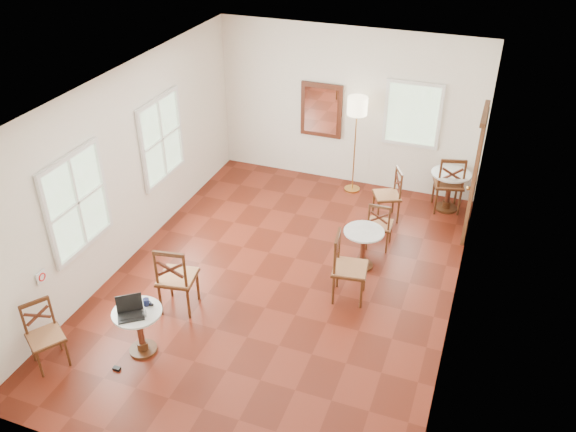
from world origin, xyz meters
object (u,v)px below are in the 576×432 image
object	(u,v)px
chair_mid_a	(380,224)
floor_lamp	(357,113)
chair_mid_b	(348,268)
chair_back_a	(449,183)
cafe_table_near	(139,327)
laptop	(130,310)
cafe_table_back	(449,187)
water_glass	(145,313)
chair_back_b	(388,195)
navy_mug	(146,302)
chair_near_b	(45,335)
cafe_table_mid	(363,245)
chair_near_a	(177,278)
power_adapter	(117,369)
mouse	(151,304)

from	to	relation	value
chair_mid_a	floor_lamp	world-z (taller)	floor_lamp
chair_mid_b	chair_back_a	bearing A→B (deg)	-26.33
chair_mid_b	floor_lamp	xyz separation A→B (m)	(-0.76, 3.15, 1.05)
cafe_table_near	laptop	distance (m)	0.32
cafe_table_back	water_glass	world-z (taller)	water_glass
cafe_table_back	chair_back_b	size ratio (longest dim) A/B	0.78
floor_lamp	navy_mug	size ratio (longest dim) A/B	15.55
chair_mid_b	chair_near_b	bearing A→B (deg)	121.06
cafe_table_mid	chair_back_b	xyz separation A→B (m)	(0.06, 1.55, 0.06)
chair_near_b	laptop	xyz separation A→B (m)	(0.95, 0.52, 0.27)
cafe_table_mid	chair_near_a	bearing A→B (deg)	-139.30
chair_mid_a	chair_mid_b	bearing A→B (deg)	82.92
cafe_table_back	chair_mid_b	size ratio (longest dim) A/B	0.69
cafe_table_mid	chair_near_b	xyz separation A→B (m)	(-3.21, -3.38, 0.04)
chair_near_b	water_glass	xyz separation A→B (m)	(1.14, 0.54, 0.26)
chair_back_a	cafe_table_mid	bearing A→B (deg)	51.35
cafe_table_back	chair_back_b	distance (m)	1.18
cafe_table_back	floor_lamp	world-z (taller)	floor_lamp
navy_mug	water_glass	bearing A→B (deg)	-64.64
power_adapter	chair_near_b	bearing A→B (deg)	-168.93
chair_near_b	navy_mug	size ratio (longest dim) A/B	7.50
water_glass	mouse	bearing A→B (deg)	101.25
chair_back_a	chair_mid_b	bearing A→B (deg)	56.99
cafe_table_near	water_glass	bearing A→B (deg)	-16.47
laptop	navy_mug	xyz separation A→B (m)	(0.10, 0.22, -0.01)
cafe_table_near	water_glass	world-z (taller)	water_glass
cafe_table_back	chair_near_b	bearing A→B (deg)	-126.93
cafe_table_mid	mouse	xyz separation A→B (m)	(-2.11, -2.64, 0.27)
chair_back_b	mouse	distance (m)	4.72
mouse	chair_mid_b	bearing A→B (deg)	25.56
cafe_table_near	chair_mid_a	world-z (taller)	chair_mid_a
chair_back_a	chair_near_a	bearing A→B (deg)	37.70
water_glass	navy_mug	bearing A→B (deg)	115.36
chair_back_a	chair_back_b	size ratio (longest dim) A/B	1.15
chair_back_b	navy_mug	size ratio (longest dim) A/B	7.90
chair_back_b	power_adapter	distance (m)	5.35
chair_near_b	chair_back_a	world-z (taller)	chair_back_a
cafe_table_back	navy_mug	world-z (taller)	navy_mug
chair_near_a	chair_near_b	distance (m)	1.82
cafe_table_near	chair_near_b	size ratio (longest dim) A/B	0.74
cafe_table_near	navy_mug	world-z (taller)	navy_mug
chair_back_b	chair_mid_b	bearing A→B (deg)	-27.63
chair_near_a	water_glass	bearing A→B (deg)	86.93
cafe_table_back	chair_back_a	xyz separation A→B (m)	(-0.02, -0.03, 0.09)
cafe_table_near	floor_lamp	size ratio (longest dim) A/B	0.36
cafe_table_mid	cafe_table_back	world-z (taller)	cafe_table_back
cafe_table_near	cafe_table_mid	distance (m)	3.57
mouse	navy_mug	distance (m)	0.06
water_glass	cafe_table_near	bearing A→B (deg)	163.53
chair_near_a	water_glass	size ratio (longest dim) A/B	12.06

